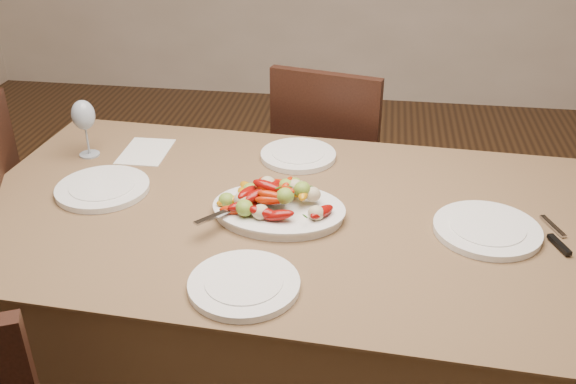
% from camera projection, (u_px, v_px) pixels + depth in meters
% --- Properties ---
extents(dining_table, '(1.89, 1.13, 0.76)m').
position_uv_depth(dining_table, '(288.00, 315.00, 2.00)').
color(dining_table, brown).
rests_on(dining_table, ground).
extents(chair_far, '(0.50, 0.50, 0.95)m').
position_uv_depth(chair_far, '(337.00, 169.00, 2.67)').
color(chair_far, black).
rests_on(chair_far, ground).
extents(serving_platter, '(0.37, 0.28, 0.02)m').
position_uv_depth(serving_platter, '(279.00, 212.00, 1.79)').
color(serving_platter, white).
rests_on(serving_platter, dining_table).
extents(roasted_vegetables, '(0.30, 0.21, 0.09)m').
position_uv_depth(roasted_vegetables, '(279.00, 194.00, 1.76)').
color(roasted_vegetables, '#780805').
rests_on(roasted_vegetables, serving_platter).
extents(serving_spoon, '(0.27, 0.20, 0.03)m').
position_uv_depth(serving_spoon, '(253.00, 205.00, 1.75)').
color(serving_spoon, '#9EA0A8').
rests_on(serving_spoon, serving_platter).
extents(plate_left, '(0.28, 0.28, 0.02)m').
position_uv_depth(plate_left, '(103.00, 189.00, 1.91)').
color(plate_left, white).
rests_on(plate_left, dining_table).
extents(plate_right, '(0.28, 0.28, 0.02)m').
position_uv_depth(plate_right, '(487.00, 230.00, 1.71)').
color(plate_right, white).
rests_on(plate_right, dining_table).
extents(plate_far, '(0.25, 0.25, 0.02)m').
position_uv_depth(plate_far, '(298.00, 156.00, 2.11)').
color(plate_far, white).
rests_on(plate_far, dining_table).
extents(plate_near, '(0.26, 0.26, 0.02)m').
position_uv_depth(plate_near, '(244.00, 285.00, 1.50)').
color(plate_near, white).
rests_on(plate_near, dining_table).
extents(wine_glass, '(0.08, 0.08, 0.20)m').
position_uv_depth(wine_glass, '(85.00, 127.00, 2.09)').
color(wine_glass, '#8C99A5').
rests_on(wine_glass, dining_table).
extents(menu_card, '(0.15, 0.21, 0.00)m').
position_uv_depth(menu_card, '(146.00, 152.00, 2.16)').
color(menu_card, silver).
rests_on(menu_card, dining_table).
extents(table_knife, '(0.08, 0.19, 0.01)m').
position_uv_depth(table_knife, '(556.00, 237.00, 1.69)').
color(table_knife, '#9EA0A8').
rests_on(table_knife, dining_table).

